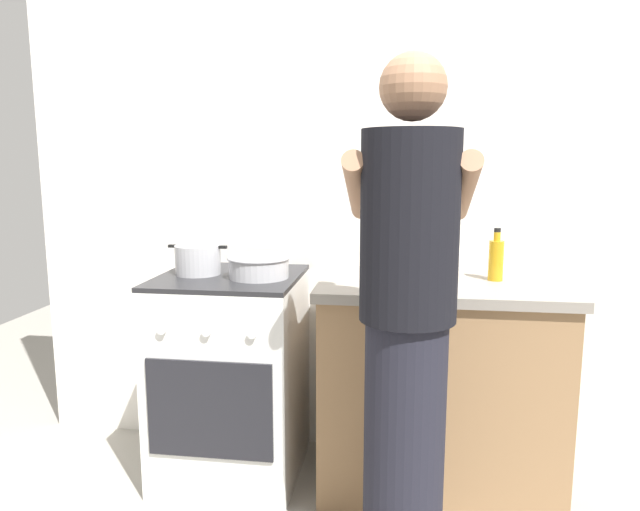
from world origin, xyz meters
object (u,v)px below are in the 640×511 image
Objects in this scene: pot at (198,260)px; utensil_crock at (389,251)px; oil_bottle at (496,259)px; person at (407,331)px; mixing_bowl at (259,266)px; stove_range at (232,375)px; spice_bottle at (432,270)px.

pot is 0.82× the size of utensil_crock.
person reaches higher than oil_bottle.
utensil_crock is at bearing 23.52° from mixing_bowl.
utensil_crock reaches higher than stove_range.
stove_range is at bearing 167.96° from mixing_bowl.
spice_bottle is (0.86, 0.00, 0.50)m from stove_range.
pot is 0.28m from mixing_bowl.
person is at bearing -119.33° from oil_bottle.
person is (0.62, -0.56, -0.09)m from mixing_bowl.
person reaches higher than spice_bottle.
stove_range is at bearing -3.14° from pot.
person reaches higher than pot.
stove_range is 0.89m from utensil_crock.
utensil_crock is at bearing 13.50° from pot.
person is at bearing -33.88° from pot.
stove_range is 2.83× the size of utensil_crock.
utensil_crock is at bearing 16.76° from stove_range.
person is (0.90, -0.60, -0.10)m from pot.
utensil_crock is at bearing 161.04° from oil_bottle.
oil_bottle is 0.13× the size of person.
oil_bottle is at bearing 10.60° from spice_bottle.
oil_bottle reaches higher than mixing_bowl.
spice_bottle is 0.05× the size of person.
spice_bottle is at bearing 2.63° from mixing_bowl.
oil_bottle is (0.44, -0.15, 0.00)m from utensil_crock.
stove_range is 3.45× the size of pot.
oil_bottle is at bearing -18.96° from utensil_crock.
utensil_crock is 3.42× the size of spice_bottle.
mixing_bowl is at bearing -7.63° from pot.
pot is at bearing -166.50° from utensil_crock.
mixing_bowl reaches higher than stove_range.
pot is (-0.14, 0.01, 0.51)m from stove_range.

